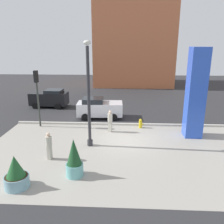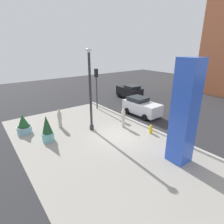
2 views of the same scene
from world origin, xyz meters
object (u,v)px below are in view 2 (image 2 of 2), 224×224
at_px(traffic_light_far_side, 96,82).
at_px(lamp_post, 90,93).
at_px(art_pillar_blue, 184,113).
at_px(potted_plant_mid_plaza, 24,125).
at_px(potted_plant_near_right, 47,130).
at_px(fire_hydrant, 151,129).
at_px(car_intersection, 129,92).
at_px(pedestrian_on_sidewalk, 123,117).
at_px(car_passing_lane, 141,107).
at_px(pedestrian_crossing, 60,118).

bearing_deg(traffic_light_far_side, lamp_post, -37.29).
bearing_deg(traffic_light_far_side, art_pillar_blue, -6.91).
bearing_deg(potted_plant_mid_plaza, potted_plant_near_right, 23.84).
relative_size(fire_hydrant, car_intersection, 0.19).
distance_m(potted_plant_near_right, fire_hydrant, 8.18).
xyz_separation_m(art_pillar_blue, traffic_light_far_side, (-11.75, 1.42, -0.09)).
height_order(potted_plant_near_right, pedestrian_on_sidewalk, potted_plant_near_right).
distance_m(fire_hydrant, car_intersection, 10.89).
distance_m(car_passing_lane, pedestrian_crossing, 8.26).
bearing_deg(lamp_post, traffic_light_far_side, 142.71).
bearing_deg(potted_plant_mid_plaza, traffic_light_far_side, 102.22).
bearing_deg(car_intersection, traffic_light_far_side, -80.18).
distance_m(fire_hydrant, pedestrian_on_sidewalk, 2.64).
height_order(fire_hydrant, car_intersection, car_intersection).
height_order(potted_plant_mid_plaza, car_intersection, car_intersection).
relative_size(pedestrian_on_sidewalk, pedestrian_crossing, 1.02).
relative_size(car_intersection, car_passing_lane, 0.95).
relative_size(car_intersection, pedestrian_on_sidewalk, 2.30).
bearing_deg(art_pillar_blue, traffic_light_far_side, 173.09).
height_order(pedestrian_on_sidewalk, pedestrian_crossing, pedestrian_on_sidewalk).
height_order(lamp_post, pedestrian_on_sidewalk, lamp_post).
height_order(car_intersection, pedestrian_crossing, car_intersection).
xyz_separation_m(lamp_post, traffic_light_far_side, (-4.57, 3.48, -0.21)).
bearing_deg(traffic_light_far_side, pedestrian_crossing, -65.54).
bearing_deg(pedestrian_crossing, potted_plant_near_right, -43.04).
distance_m(lamp_post, pedestrian_crossing, 3.72).
relative_size(lamp_post, fire_hydrant, 8.94).
relative_size(car_passing_lane, pedestrian_on_sidewalk, 2.41).
height_order(fire_hydrant, traffic_light_far_side, traffic_light_far_side).
height_order(lamp_post, potted_plant_mid_plaza, lamp_post).
bearing_deg(lamp_post, pedestrian_crossing, -136.28).
distance_m(fire_hydrant, car_passing_lane, 4.38).
relative_size(lamp_post, pedestrian_crossing, 4.05).
xyz_separation_m(fire_hydrant, traffic_light_far_side, (-8.13, -0.04, 2.69)).
height_order(car_passing_lane, pedestrian_crossing, car_passing_lane).
height_order(traffic_light_far_side, car_passing_lane, traffic_light_far_side).
bearing_deg(fire_hydrant, potted_plant_near_right, -117.89).
bearing_deg(potted_plant_mid_plaza, pedestrian_on_sidewalk, 61.66).
bearing_deg(fire_hydrant, lamp_post, -135.28).
xyz_separation_m(pedestrian_on_sidewalk, pedestrian_crossing, (-3.26, -4.53, -0.02)).
xyz_separation_m(art_pillar_blue, fire_hydrant, (-3.63, 1.47, -2.78)).
xyz_separation_m(art_pillar_blue, potted_plant_mid_plaza, (-9.96, -6.86, -2.44)).
distance_m(potted_plant_near_right, pedestrian_on_sidewalk, 6.39).
distance_m(potted_plant_mid_plaza, pedestrian_on_sidewalk, 8.34).
relative_size(art_pillar_blue, pedestrian_crossing, 3.81).
xyz_separation_m(potted_plant_mid_plaza, car_passing_lane, (2.77, 10.81, 0.21)).
bearing_deg(pedestrian_on_sidewalk, art_pillar_blue, -4.60).
bearing_deg(fire_hydrant, traffic_light_far_side, -179.68).
bearing_deg(potted_plant_near_right, potted_plant_mid_plaza, -156.16).
bearing_deg(car_intersection, fire_hydrant, -32.67).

